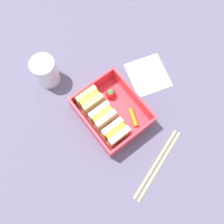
# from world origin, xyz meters

# --- Properties ---
(ground_plane) EXTENTS (1.20, 1.20, 0.02)m
(ground_plane) POSITION_xyz_m (0.00, 0.00, -0.01)
(ground_plane) COLOR #55506A
(bento_tray) EXTENTS (0.18, 0.15, 0.01)m
(bento_tray) POSITION_xyz_m (0.00, 0.00, 0.01)
(bento_tray) COLOR #E1323F
(bento_tray) RESTS_ON ground_plane
(bento_rim) EXTENTS (0.18, 0.15, 0.05)m
(bento_rim) POSITION_xyz_m (0.00, 0.00, 0.04)
(bento_rim) COLOR #E1323F
(bento_rim) RESTS_ON bento_tray
(sandwich_left) EXTENTS (0.04, 0.06, 0.06)m
(sandwich_left) POSITION_xyz_m (-0.05, 0.03, 0.04)
(sandwich_left) COLOR beige
(sandwich_left) RESTS_ON bento_tray
(sandwich_center_left) EXTENTS (0.04, 0.06, 0.06)m
(sandwich_center_left) POSITION_xyz_m (0.00, 0.03, 0.04)
(sandwich_center_left) COLOR #D7B38D
(sandwich_center_left) RESTS_ON bento_tray
(sandwich_center) EXTENTS (0.04, 0.06, 0.06)m
(sandwich_center) POSITION_xyz_m (0.05, 0.03, 0.04)
(sandwich_center) COLOR tan
(sandwich_center) RESTS_ON bento_tray
(carrot_stick_far_left) EXTENTS (0.05, 0.03, 0.01)m
(carrot_stick_far_left) POSITION_xyz_m (-0.04, -0.04, 0.02)
(carrot_stick_far_left) COLOR orange
(carrot_stick_far_left) RESTS_ON bento_tray
(strawberry_far_left) EXTENTS (0.03, 0.03, 0.03)m
(strawberry_far_left) POSITION_xyz_m (0.04, -0.03, 0.03)
(strawberry_far_left) COLOR red
(strawberry_far_left) RESTS_ON bento_tray
(chopstick_pair) EXTENTS (0.08, 0.20, 0.01)m
(chopstick_pair) POSITION_xyz_m (-0.17, -0.01, 0.00)
(chopstick_pair) COLOR tan
(chopstick_pair) RESTS_ON ground_plane
(drinking_glass) EXTENTS (0.06, 0.06, 0.08)m
(drinking_glass) POSITION_xyz_m (0.19, 0.07, 0.04)
(drinking_glass) COLOR white
(drinking_glass) RESTS_ON ground_plane
(folded_napkin) EXTENTS (0.14, 0.13, 0.00)m
(folded_napkin) POSITION_xyz_m (0.03, -0.15, 0.00)
(folded_napkin) COLOR silver
(folded_napkin) RESTS_ON ground_plane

